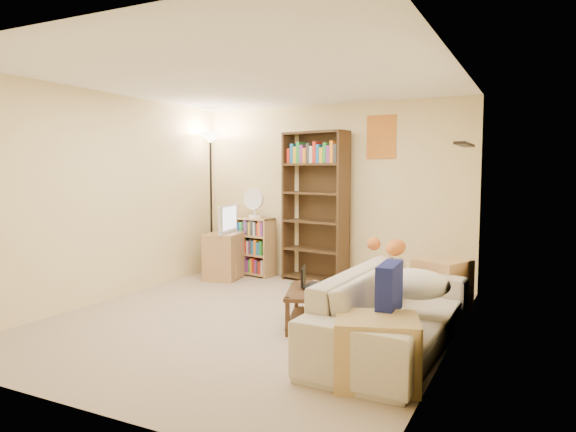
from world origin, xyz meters
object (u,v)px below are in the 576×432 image
(side_table, at_px, (442,285))
(floor_lamp, at_px, (211,162))
(sofa, at_px, (394,310))
(end_cabinet, at_px, (377,351))
(mug, at_px, (327,290))
(coffee_table, at_px, (312,303))
(tv_stand, at_px, (224,256))
(laptop, at_px, (315,286))
(short_bookshelf, at_px, (253,246))
(desk_fan, at_px, (254,202))
(tabby_cat, at_px, (392,247))
(television, at_px, (224,219))
(tall_bookshelf, at_px, (315,203))

(side_table, bearing_deg, floor_lamp, 171.37)
(sofa, bearing_deg, end_cabinet, -171.23)
(mug, bearing_deg, coffee_table, 148.78)
(coffee_table, height_order, tv_stand, tv_stand)
(end_cabinet, bearing_deg, laptop, 130.21)
(short_bookshelf, bearing_deg, side_table, -4.36)
(coffee_table, bearing_deg, end_cabinet, -66.51)
(desk_fan, bearing_deg, side_table, -14.03)
(end_cabinet, bearing_deg, sofa, 96.68)
(tabby_cat, xyz_separation_m, end_cabinet, (0.37, -1.75, -0.51))
(television, bearing_deg, side_table, -108.32)
(tabby_cat, bearing_deg, short_bookshelf, 152.29)
(coffee_table, height_order, side_table, side_table)
(tall_bookshelf, distance_m, end_cabinet, 3.64)
(television, xyz_separation_m, end_cabinet, (3.07, -2.64, -0.62))
(end_cabinet, bearing_deg, side_table, 88.25)
(mug, xyz_separation_m, short_bookshelf, (-2.05, 2.08, 0.01))
(mug, distance_m, tv_stand, 2.85)
(tall_bookshelf, distance_m, short_bookshelf, 1.22)
(sofa, xyz_separation_m, tabby_cat, (-0.27, 0.89, 0.43))
(mug, distance_m, floor_lamp, 3.47)
(tv_stand, bearing_deg, tall_bookshelf, 5.69)
(laptop, height_order, short_bookshelf, short_bookshelf)
(desk_fan, height_order, side_table, desk_fan)
(tabby_cat, bearing_deg, coffee_table, -134.24)
(sofa, bearing_deg, floor_lamp, 61.48)
(sofa, bearing_deg, television, 61.06)
(sofa, xyz_separation_m, television, (-2.97, 1.79, 0.53))
(desk_fan, relative_size, floor_lamp, 0.20)
(tv_stand, relative_size, short_bookshelf, 0.76)
(mug, relative_size, television, 0.15)
(tabby_cat, bearing_deg, television, 161.72)
(tv_stand, xyz_separation_m, short_bookshelf, (0.25, 0.40, 0.10))
(tv_stand, xyz_separation_m, desk_fan, (0.29, 0.36, 0.77))
(short_bookshelf, distance_m, end_cabinet, 4.16)
(side_table, bearing_deg, television, 173.52)
(laptop, xyz_separation_m, desk_fan, (-1.77, 1.81, 0.72))
(television, bearing_deg, coffee_table, -138.57)
(tall_bookshelf, bearing_deg, television, -152.20)
(coffee_table, bearing_deg, side_table, 29.12)
(sofa, xyz_separation_m, short_bookshelf, (-2.73, 2.19, 0.10))
(sofa, height_order, coffee_table, sofa)
(end_cabinet, bearing_deg, tall_bookshelf, 120.78)
(coffee_table, xyz_separation_m, television, (-2.07, 1.55, 0.63))
(mug, bearing_deg, side_table, 57.32)
(television, distance_m, tall_bookshelf, 1.35)
(floor_lamp, bearing_deg, sofa, -30.61)
(mug, relative_size, desk_fan, 0.24)
(tv_stand, height_order, desk_fan, desk_fan)
(mug, bearing_deg, tv_stand, 143.77)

